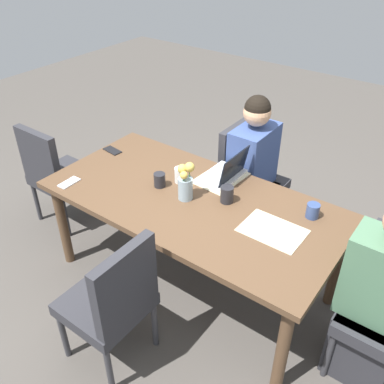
{
  "coord_description": "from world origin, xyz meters",
  "views": [
    {
      "loc": [
        -1.32,
        1.79,
        2.29
      ],
      "look_at": [
        0.0,
        0.0,
        0.78
      ],
      "focal_mm": 39.7,
      "sensor_mm": 36.0,
      "label": 1
    }
  ],
  "objects_px": {
    "person_head_left_left_near": "(377,303)",
    "person_near_left_mid": "(251,177)",
    "coffee_mug_near_right": "(180,175)",
    "coffee_mug_centre_left": "(313,211)",
    "coffee_mug_centre_right": "(227,194)",
    "chair_head_right_left_far": "(55,171)",
    "phone_silver": "(69,183)",
    "laptop_near_left_mid": "(226,173)",
    "chair_near_left_mid": "(247,174)",
    "phone_black": "(112,150)",
    "coffee_mug_near_left": "(160,180)",
    "dining_table": "(192,208)",
    "chair_far_right_near": "(113,299)",
    "flower_vase": "(185,183)"
  },
  "relations": [
    {
      "from": "chair_head_right_left_far",
      "to": "coffee_mug_near_right",
      "type": "bearing_deg",
      "value": -169.84
    },
    {
      "from": "chair_far_right_near",
      "to": "chair_head_right_left_far",
      "type": "bearing_deg",
      "value": -26.82
    },
    {
      "from": "person_head_left_left_near",
      "to": "coffee_mug_centre_right",
      "type": "bearing_deg",
      "value": -4.1
    },
    {
      "from": "chair_head_right_left_far",
      "to": "chair_near_left_mid",
      "type": "bearing_deg",
      "value": -145.06
    },
    {
      "from": "person_near_left_mid",
      "to": "coffee_mug_near_right",
      "type": "distance_m",
      "value": 0.71
    },
    {
      "from": "chair_near_left_mid",
      "to": "coffee_mug_near_right",
      "type": "relative_size",
      "value": 8.32
    },
    {
      "from": "person_head_left_left_near",
      "to": "person_near_left_mid",
      "type": "relative_size",
      "value": 1.0
    },
    {
      "from": "person_head_left_left_near",
      "to": "chair_head_right_left_far",
      "type": "bearing_deg",
      "value": 2.8
    },
    {
      "from": "person_head_left_left_near",
      "to": "chair_head_right_left_far",
      "type": "relative_size",
      "value": 1.33
    },
    {
      "from": "dining_table",
      "to": "flower_vase",
      "type": "height_order",
      "value": "flower_vase"
    },
    {
      "from": "coffee_mug_near_right",
      "to": "person_head_left_left_near",
      "type": "bearing_deg",
      "value": 176.74
    },
    {
      "from": "flower_vase",
      "to": "laptop_near_left_mid",
      "type": "xyz_separation_m",
      "value": [
        -0.08,
        -0.35,
        -0.07
      ]
    },
    {
      "from": "person_head_left_left_near",
      "to": "coffee_mug_centre_right",
      "type": "relative_size",
      "value": 10.98
    },
    {
      "from": "person_near_left_mid",
      "to": "phone_silver",
      "type": "height_order",
      "value": "person_near_left_mid"
    },
    {
      "from": "dining_table",
      "to": "chair_head_right_left_far",
      "type": "height_order",
      "value": "chair_head_right_left_far"
    },
    {
      "from": "dining_table",
      "to": "chair_near_left_mid",
      "type": "distance_m",
      "value": 0.81
    },
    {
      "from": "coffee_mug_centre_left",
      "to": "phone_black",
      "type": "bearing_deg",
      "value": 4.59
    },
    {
      "from": "coffee_mug_centre_left",
      "to": "phone_silver",
      "type": "distance_m",
      "value": 1.6
    },
    {
      "from": "chair_near_left_mid",
      "to": "coffee_mug_near_left",
      "type": "bearing_deg",
      "value": 74.86
    },
    {
      "from": "phone_black",
      "to": "phone_silver",
      "type": "distance_m",
      "value": 0.51
    },
    {
      "from": "chair_near_left_mid",
      "to": "coffee_mug_centre_right",
      "type": "distance_m",
      "value": 0.78
    },
    {
      "from": "chair_near_left_mid",
      "to": "chair_far_right_near",
      "type": "distance_m",
      "value": 1.57
    },
    {
      "from": "flower_vase",
      "to": "phone_black",
      "type": "xyz_separation_m",
      "value": [
        0.83,
        -0.17,
        -0.11
      ]
    },
    {
      "from": "person_head_left_left_near",
      "to": "person_near_left_mid",
      "type": "height_order",
      "value": "same"
    },
    {
      "from": "person_near_left_mid",
      "to": "chair_far_right_near",
      "type": "xyz_separation_m",
      "value": [
        0.0,
        1.5,
        -0.03
      ]
    },
    {
      "from": "coffee_mug_centre_right",
      "to": "chair_head_right_left_far",
      "type": "bearing_deg",
      "value": 7.38
    },
    {
      "from": "coffee_mug_centre_right",
      "to": "chair_far_right_near",
      "type": "bearing_deg",
      "value": 79.32
    },
    {
      "from": "person_head_left_left_near",
      "to": "phone_silver",
      "type": "distance_m",
      "value": 2.03
    },
    {
      "from": "person_head_left_left_near",
      "to": "phone_black",
      "type": "height_order",
      "value": "person_head_left_left_near"
    },
    {
      "from": "chair_far_right_near",
      "to": "coffee_mug_centre_right",
      "type": "height_order",
      "value": "chair_far_right_near"
    },
    {
      "from": "dining_table",
      "to": "flower_vase",
      "type": "bearing_deg",
      "value": 26.81
    },
    {
      "from": "phone_black",
      "to": "chair_near_left_mid",
      "type": "bearing_deg",
      "value": 45.23
    },
    {
      "from": "laptop_near_left_mid",
      "to": "coffee_mug_centre_left",
      "type": "height_order",
      "value": "laptop_near_left_mid"
    },
    {
      "from": "chair_near_left_mid",
      "to": "phone_black",
      "type": "height_order",
      "value": "chair_near_left_mid"
    },
    {
      "from": "chair_near_left_mid",
      "to": "phone_silver",
      "type": "height_order",
      "value": "chair_near_left_mid"
    },
    {
      "from": "chair_head_right_left_far",
      "to": "flower_vase",
      "type": "relative_size",
      "value": 3.58
    },
    {
      "from": "dining_table",
      "to": "phone_black",
      "type": "bearing_deg",
      "value": -9.69
    },
    {
      "from": "chair_near_left_mid",
      "to": "flower_vase",
      "type": "bearing_deg",
      "value": 90.35
    },
    {
      "from": "chair_far_right_near",
      "to": "phone_black",
      "type": "relative_size",
      "value": 6.0
    },
    {
      "from": "chair_head_right_left_far",
      "to": "chair_far_right_near",
      "type": "height_order",
      "value": "same"
    },
    {
      "from": "coffee_mug_centre_right",
      "to": "person_head_left_left_near",
      "type": "bearing_deg",
      "value": 175.9
    },
    {
      "from": "coffee_mug_centre_left",
      "to": "coffee_mug_centre_right",
      "type": "xyz_separation_m",
      "value": [
        0.5,
        0.17,
        0.01
      ]
    },
    {
      "from": "coffee_mug_near_right",
      "to": "coffee_mug_centre_left",
      "type": "relative_size",
      "value": 1.18
    },
    {
      "from": "coffee_mug_centre_left",
      "to": "phone_silver",
      "type": "height_order",
      "value": "coffee_mug_centre_left"
    },
    {
      "from": "dining_table",
      "to": "coffee_mug_near_left",
      "type": "distance_m",
      "value": 0.29
    },
    {
      "from": "chair_head_right_left_far",
      "to": "coffee_mug_near_right",
      "type": "xyz_separation_m",
      "value": [
        -1.13,
        -0.2,
        0.28
      ]
    },
    {
      "from": "chair_head_right_left_far",
      "to": "flower_vase",
      "type": "distance_m",
      "value": 1.32
    },
    {
      "from": "phone_silver",
      "to": "laptop_near_left_mid",
      "type": "bearing_deg",
      "value": 127.89
    },
    {
      "from": "laptop_near_left_mid",
      "to": "coffee_mug_centre_right",
      "type": "distance_m",
      "value": 0.28
    },
    {
      "from": "chair_far_right_near",
      "to": "phone_silver",
      "type": "xyz_separation_m",
      "value": [
        0.81,
        -0.42,
        0.23
      ]
    }
  ]
}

